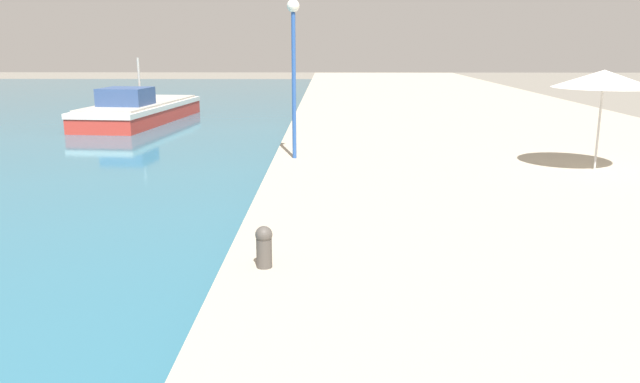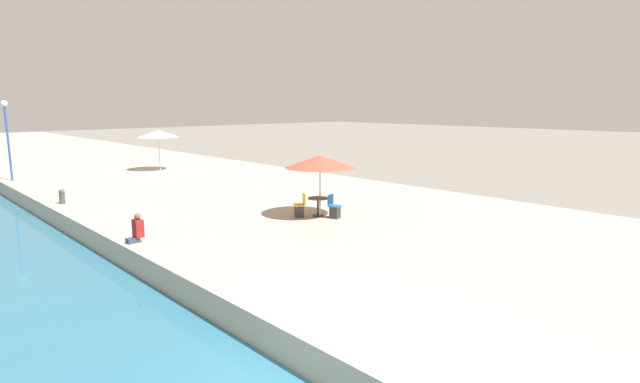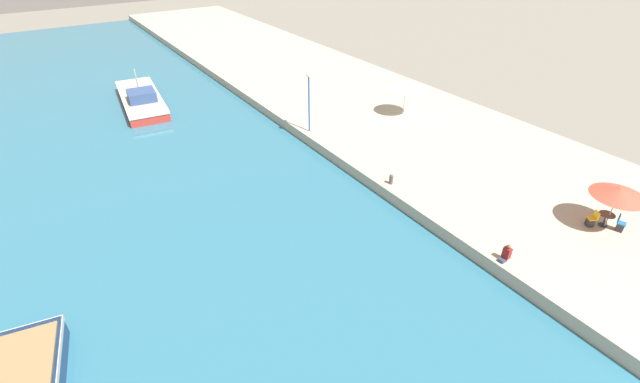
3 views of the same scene
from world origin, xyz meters
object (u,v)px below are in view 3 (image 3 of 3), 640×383
at_px(cafe_umbrella_white, 406,86).
at_px(lamppost, 309,92).
at_px(person_at_quay, 506,254).
at_px(mooring_bollard, 391,179).
at_px(cafe_table, 606,217).
at_px(cafe_chair_left, 591,221).
at_px(cafe_umbrella_pink, 620,192).
at_px(fishing_boat_mid, 141,99).
at_px(cafe_chair_right, 620,225).

bearing_deg(cafe_umbrella_white, lamppost, 169.33).
bearing_deg(person_at_quay, mooring_bollard, 89.05).
distance_m(cafe_umbrella_white, cafe_table, 17.47).
bearing_deg(lamppost, mooring_bollard, -89.74).
bearing_deg(cafe_chair_left, cafe_umbrella_pink, -96.10).
height_order(fishing_boat_mid, person_at_quay, fishing_boat_mid).
bearing_deg(cafe_umbrella_white, fishing_boat_mid, 136.96).
bearing_deg(cafe_chair_left, fishing_boat_mid, 56.44).
bearing_deg(cafe_chair_left, lamppost, 50.09).
bearing_deg(cafe_table, person_at_quay, 170.04).
bearing_deg(cafe_table, cafe_umbrella_white, 84.64).
relative_size(cafe_table, cafe_chair_right, 0.88).
relative_size(cafe_chair_left, lamppost, 0.20).
height_order(person_at_quay, mooring_bollard, person_at_quay).
bearing_deg(lamppost, fishing_boat_mid, 121.69).
distance_m(fishing_boat_mid, cafe_chair_left, 36.30).
bearing_deg(cafe_chair_left, cafe_table, -90.00).
height_order(cafe_umbrella_white, cafe_chair_right, cafe_umbrella_white).
height_order(cafe_chair_left, cafe_chair_right, same).
relative_size(person_at_quay, lamppost, 0.20).
distance_m(cafe_umbrella_pink, cafe_chair_left, 2.01).
relative_size(cafe_umbrella_pink, person_at_quay, 2.91).
height_order(cafe_chair_right, lamppost, lamppost).
height_order(cafe_chair_right, person_at_quay, person_at_quay).
relative_size(cafe_table, mooring_bollard, 1.22).
relative_size(cafe_umbrella_white, cafe_chair_right, 2.93).
bearing_deg(fishing_boat_mid, cafe_umbrella_white, -37.04).
height_order(cafe_umbrella_pink, lamppost, lamppost).
xyz_separation_m(cafe_umbrella_pink, mooring_bollard, (-6.63, 9.63, -1.82)).
bearing_deg(cafe_table, fishing_boat_mid, 115.09).
xyz_separation_m(cafe_chair_left, lamppost, (-6.04, 18.47, 2.77)).
height_order(cafe_table, lamppost, lamppost).
bearing_deg(mooring_bollard, cafe_chair_left, -56.71).
height_order(cafe_umbrella_white, cafe_chair_left, cafe_umbrella_white).
xyz_separation_m(mooring_bollard, lamppost, (-0.04, 9.33, 2.74)).
bearing_deg(cafe_umbrella_white, cafe_chair_right, -94.42).
bearing_deg(cafe_chair_left, cafe_chair_right, -109.54).
distance_m(cafe_table, cafe_chair_right, 0.75).
distance_m(cafe_umbrella_pink, cafe_table, 1.64).
height_order(fishing_boat_mid, cafe_table, fishing_boat_mid).
bearing_deg(cafe_chair_right, lamppost, -89.51).
distance_m(person_at_quay, lamppost, 17.87).
relative_size(cafe_chair_right, mooring_bollard, 1.39).
bearing_deg(cafe_umbrella_white, cafe_umbrella_pink, -95.29).
xyz_separation_m(fishing_boat_mid, cafe_table, (15.65, -33.42, 0.60)).
height_order(cafe_table, cafe_chair_right, cafe_chair_right).
bearing_deg(cafe_umbrella_pink, cafe_table, 96.39).
bearing_deg(cafe_chair_left, person_at_quay, 114.52).
relative_size(fishing_boat_mid, mooring_bollard, 16.14).
distance_m(cafe_umbrella_white, mooring_bollard, 11.52).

